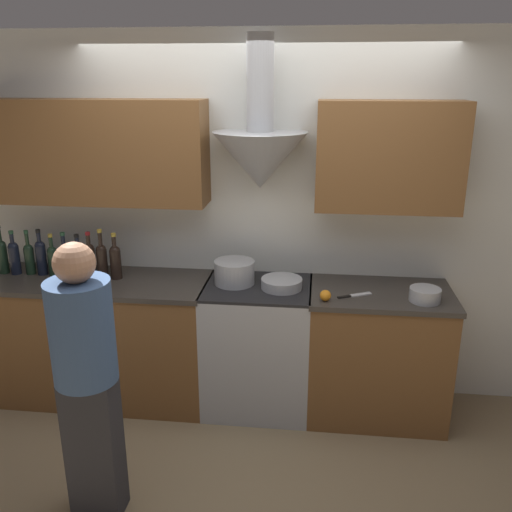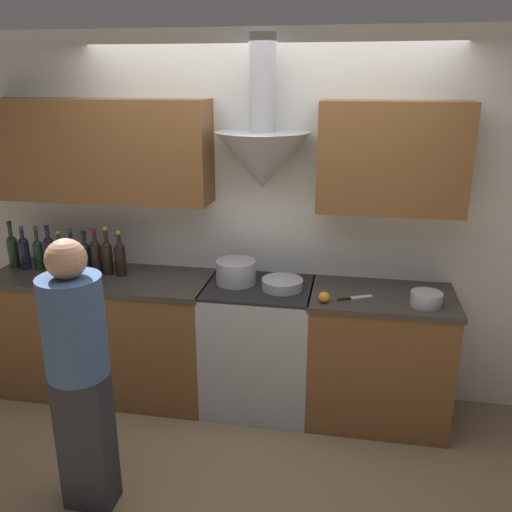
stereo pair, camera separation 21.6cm
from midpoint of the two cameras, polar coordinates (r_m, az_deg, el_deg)
name	(u,v)px [view 2 (the right image)]	position (r m, az deg, el deg)	size (l,w,h in m)	color
ground_plane	(249,432)	(3.86, 0.99, -18.04)	(12.00, 12.00, 0.00)	#847051
wall_back	(249,198)	(3.82, 0.88, 6.12)	(8.40, 0.63, 2.60)	silver
counter_left	(106,333)	(4.21, -14.09, -7.93)	(1.61, 0.62, 0.92)	brown
counter_right	(378,357)	(3.89, 14.31, -10.26)	(0.95, 0.62, 0.92)	brown
stove_range	(259,346)	(3.91, 1.88, -9.47)	(0.74, 0.60, 0.92)	#A8AAAF
wine_bottle_0	(13,249)	(4.38, -22.95, 0.63)	(0.07, 0.07, 0.36)	black
wine_bottle_1	(24,251)	(4.32, -21.91, 0.45)	(0.07, 0.07, 0.32)	black
wine_bottle_2	(38,252)	(4.28, -20.60, 0.35)	(0.07, 0.07, 0.33)	black
wine_bottle_3	(49,251)	(4.23, -19.56, 0.45)	(0.07, 0.07, 0.34)	black
wine_bottle_4	(61,255)	(4.18, -18.50, 0.10)	(0.07, 0.07, 0.31)	black
wine_bottle_5	(72,254)	(4.15, -17.38, 0.14)	(0.08, 0.08, 0.32)	black
wine_bottle_6	(85,255)	(4.11, -16.10, 0.04)	(0.08, 0.08, 0.31)	black
wine_bottle_7	(96,255)	(4.06, -15.05, 0.10)	(0.08, 0.08, 0.33)	black
wine_bottle_8	(107,256)	(4.01, -13.91, 0.02)	(0.08, 0.08, 0.36)	black
wine_bottle_9	(120,257)	(3.97, -12.60, -0.14)	(0.08, 0.08, 0.33)	black
stock_pot	(236,272)	(3.74, -0.47, -1.69)	(0.28, 0.28, 0.16)	#A8AAAF
mixing_bowl	(282,284)	(3.67, 4.48, -2.97)	(0.28, 0.28, 0.07)	#A8AAAF
orange_fruit	(324,297)	(3.48, 8.98, -4.33)	(0.07, 0.07, 0.07)	orange
saucepan	(426,299)	(3.59, 19.15, -4.31)	(0.20, 0.20, 0.09)	#A8AAAF
chefs_knife	(355,298)	(3.59, 12.09, -4.34)	(0.23, 0.13, 0.01)	silver
person_foreground_left	(78,367)	(2.97, -16.19, -11.21)	(0.32, 0.32, 1.55)	#28282D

